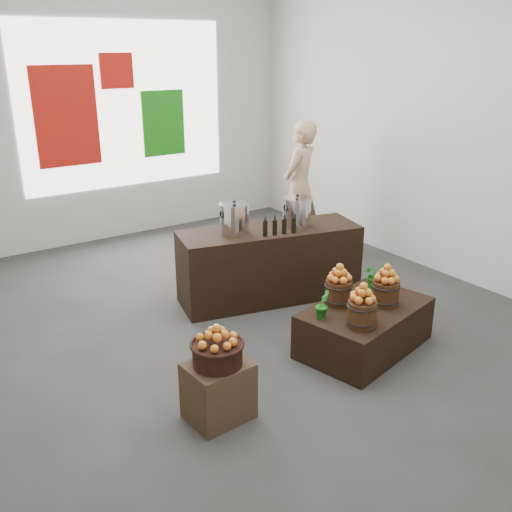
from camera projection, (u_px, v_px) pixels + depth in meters
ground at (236, 317)px, 6.36m from camera, size 7.00×7.00×0.00m
back_wall at (106, 107)px, 8.36m from camera, size 6.00×0.04×4.00m
back_opening at (125, 106)px, 8.51m from camera, size 3.20×0.02×2.40m
deco_red_left at (66, 117)px, 8.06m from camera, size 0.90×0.04×1.40m
deco_green_right at (163, 123)px, 8.92m from camera, size 0.70×0.04×1.00m
deco_red_upper at (116, 71)px, 8.27m from camera, size 0.50×0.04×0.50m
crate at (218, 391)px, 4.58m from camera, size 0.52×0.44×0.49m
wicker_basket at (217, 354)px, 4.47m from camera, size 0.40×0.40×0.18m
apples_in_basket at (217, 335)px, 4.41m from camera, size 0.31×0.31×0.17m
display_table at (365, 327)px, 5.65m from camera, size 1.46×1.08×0.46m
apple_bucket_front_left at (362, 313)px, 5.15m from camera, size 0.26×0.26×0.24m
apples_in_bucket_front_left at (363, 292)px, 5.08m from camera, size 0.20×0.20×0.18m
apple_bucket_front_right at (385, 293)px, 5.58m from camera, size 0.26×0.26×0.24m
apples_in_bucket_front_right at (387, 273)px, 5.51m from camera, size 0.20×0.20×0.18m
apple_bucket_rear at (338, 292)px, 5.59m from camera, size 0.26×0.26×0.24m
apples_in_bucket_rear at (340, 273)px, 5.52m from camera, size 0.20×0.20×0.18m
herb_garnish_right at (375, 275)px, 5.95m from camera, size 0.31×0.29×0.29m
herb_garnish_left at (322, 304)px, 5.31m from camera, size 0.18×0.17×0.27m
counter at (270, 264)px, 6.71m from camera, size 2.21×1.15×0.86m
stock_pot_left at (234, 219)px, 6.36m from camera, size 0.33×0.33×0.33m
stock_pot_center at (297, 213)px, 6.62m from camera, size 0.33×0.33×0.33m
oil_cruets at (277, 224)px, 6.34m from camera, size 0.31×0.13×0.24m
shopper at (300, 186)px, 8.23m from camera, size 0.81×0.70×1.87m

